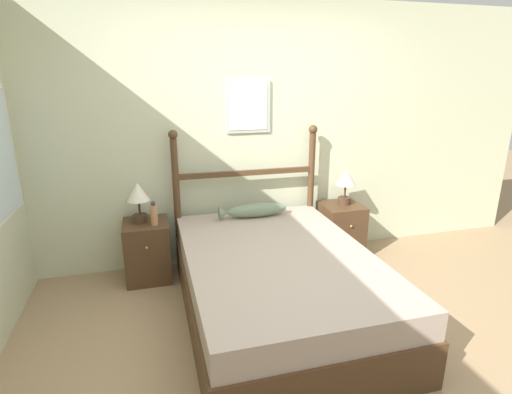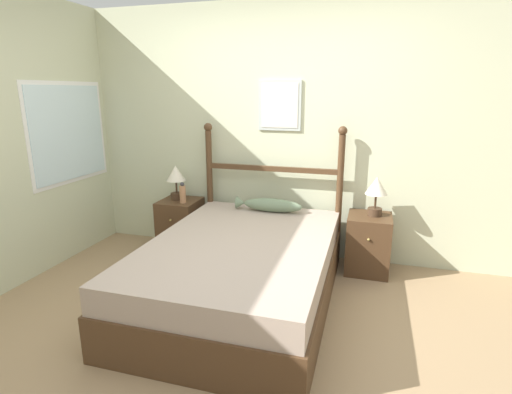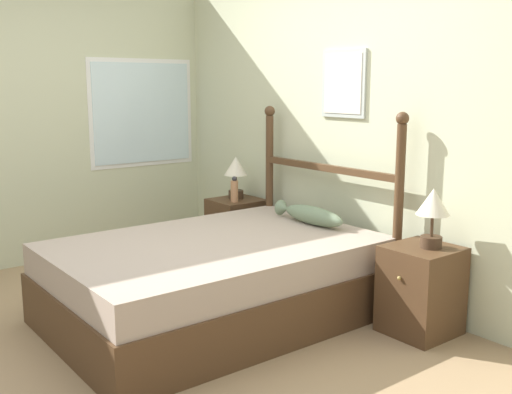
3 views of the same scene
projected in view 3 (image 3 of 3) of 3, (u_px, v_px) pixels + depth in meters
The scene contains 11 objects.
ground_plane at pixel (146, 344), 3.63m from camera, with size 16.00×16.00×0.00m, color #9E7F5B.
wall_back at pixel (351, 122), 4.43m from camera, with size 6.40×0.08×2.55m.
wall_left at pixel (26, 118), 5.06m from camera, with size 0.08×6.40×2.55m.
bed at pixel (215, 280), 3.99m from camera, with size 1.43×2.10×0.54m.
headboard at pixel (326, 190), 4.51m from camera, with size 1.46×0.09×1.38m.
nightstand_left at pixel (237, 230), 5.30m from camera, with size 0.40×0.44×0.56m.
nightstand_right at pixel (421, 290), 3.76m from camera, with size 0.40×0.44×0.56m.
table_lamp_left at pixel (236, 170), 5.24m from camera, with size 0.20×0.20×0.37m.
table_lamp_right at pixel (433, 208), 3.65m from camera, with size 0.20×0.20×0.37m.
bottle at pixel (234, 190), 5.11m from camera, with size 0.06×0.06×0.22m.
fish_pillow at pixel (310, 215), 4.41m from camera, with size 0.67×0.14×0.13m.
Camera 3 is at (3.10, -1.55, 1.55)m, focal length 42.00 mm.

